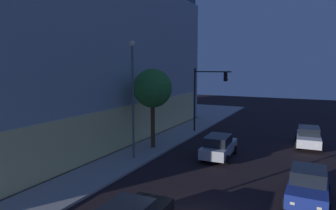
% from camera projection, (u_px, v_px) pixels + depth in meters
% --- Properties ---
extents(modern_building, '(32.99, 25.72, 17.92)m').
position_uv_depth(modern_building, '(27.00, 48.00, 30.89)').
color(modern_building, '#4C4C51').
rests_on(modern_building, ground).
extents(traffic_light_far_corner, '(0.35, 3.90, 6.64)m').
position_uv_depth(traffic_light_far_corner, '(205.00, 90.00, 31.07)').
color(traffic_light_far_corner, black).
rests_on(traffic_light_far_corner, sidewalk_corner).
extents(street_lamp_sidewalk, '(0.44, 0.44, 8.65)m').
position_uv_depth(street_lamp_sidewalk, '(133.00, 86.00, 21.90)').
color(street_lamp_sidewalk, '#5E5E5E').
rests_on(street_lamp_sidewalk, sidewalk_corner).
extents(sidewalk_tree, '(3.24, 3.24, 6.64)m').
position_uv_depth(sidewalk_tree, '(153.00, 89.00, 24.92)').
color(sidewalk_tree, '#4D361E').
rests_on(sidewalk_tree, sidewalk_corner).
extents(car_blue, '(4.16, 2.15, 1.73)m').
position_uv_depth(car_blue, '(308.00, 186.00, 15.39)').
color(car_blue, navy).
rests_on(car_blue, ground).
extents(car_silver, '(4.69, 2.22, 1.77)m').
position_uv_depth(car_silver, '(219.00, 146.00, 22.98)').
color(car_silver, '#B7BABF').
rests_on(car_silver, ground).
extents(car_white, '(4.50, 2.25, 1.70)m').
position_uv_depth(car_white, '(308.00, 137.00, 26.16)').
color(car_white, silver).
rests_on(car_white, ground).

